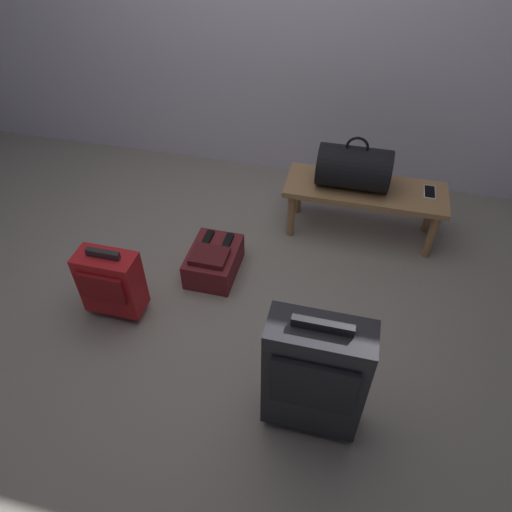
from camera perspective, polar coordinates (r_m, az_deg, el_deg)
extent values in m
plane|color=gray|center=(2.67, -5.53, -6.71)|extent=(6.60, 6.60, 0.00)
cube|color=#A87A4C|center=(3.02, 13.26, 7.88)|extent=(1.00, 0.36, 0.04)
cylinder|color=#A87A4C|center=(3.04, 4.33, 5.06)|extent=(0.05, 0.05, 0.32)
cylinder|color=#A87A4C|center=(3.07, 20.68, 2.33)|extent=(0.05, 0.05, 0.32)
cylinder|color=#A87A4C|center=(3.25, 5.18, 7.80)|extent=(0.05, 0.05, 0.32)
cylinder|color=#A87A4C|center=(3.28, 20.56, 5.21)|extent=(0.05, 0.05, 0.32)
cylinder|color=black|center=(2.94, 11.90, 10.53)|extent=(0.44, 0.26, 0.26)
torus|color=black|center=(2.87, 12.30, 12.88)|extent=(0.14, 0.02, 0.14)
cube|color=silver|center=(3.08, 20.49, 7.34)|extent=(0.07, 0.14, 0.01)
cube|color=black|center=(3.08, 20.51, 7.41)|extent=(0.06, 0.13, 0.00)
cube|color=black|center=(2.00, 7.24, -14.30)|extent=(0.42, 0.19, 0.62)
cube|color=black|center=(1.88, 6.95, -15.68)|extent=(0.33, 0.02, 0.28)
cube|color=#262628|center=(1.73, 8.18, -8.43)|extent=(0.23, 0.03, 0.04)
cylinder|color=black|center=(2.32, 3.04, -16.76)|extent=(0.02, 0.05, 0.05)
cylinder|color=black|center=(2.32, 10.48, -18.02)|extent=(0.02, 0.05, 0.05)
cube|color=red|center=(2.60, -17.29, -3.06)|extent=(0.32, 0.16, 0.37)
cube|color=maroon|center=(2.52, -18.42, -3.79)|extent=(0.26, 0.02, 0.17)
cube|color=#262628|center=(2.47, -18.25, 0.25)|extent=(0.18, 0.03, 0.04)
cylinder|color=black|center=(2.83, -17.91, -4.80)|extent=(0.02, 0.05, 0.05)
cylinder|color=black|center=(2.74, -13.81, -5.74)|extent=(0.02, 0.05, 0.05)
cube|color=maroon|center=(2.83, -5.17, -0.64)|extent=(0.28, 0.38, 0.17)
cube|color=#55181C|center=(2.71, -5.73, -0.01)|extent=(0.21, 0.17, 0.04)
cube|color=black|center=(2.83, -6.09, 1.87)|extent=(0.04, 0.19, 0.02)
cube|color=black|center=(2.79, -3.65, 1.46)|extent=(0.04, 0.19, 0.02)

